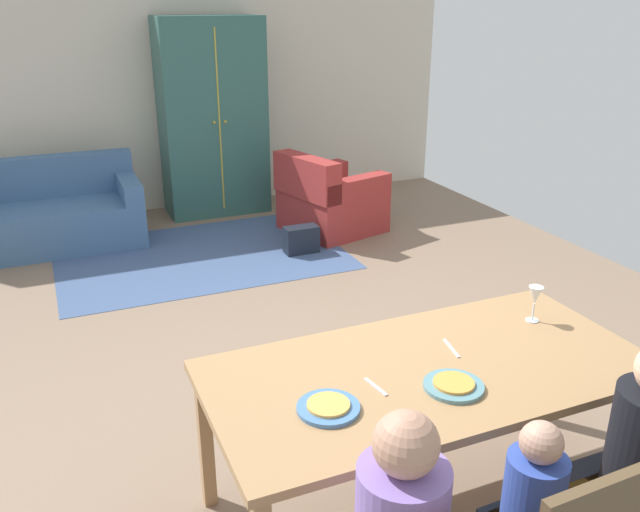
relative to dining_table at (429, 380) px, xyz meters
name	(u,v)px	position (x,y,z in m)	size (l,w,h in m)	color
ground_plane	(277,329)	(-0.02, 1.99, -0.70)	(6.59, 6.65, 0.02)	#806854
back_wall	(171,87)	(-0.02, 5.37, 0.66)	(6.59, 0.10, 2.70)	beige
dining_table	(429,380)	(0.00, 0.00, 0.00)	(1.96, 0.96, 0.76)	#A37A4E
plate_near_man	(328,408)	(-0.54, -0.12, 0.08)	(0.25, 0.25, 0.02)	teal
pizza_near_man	(328,405)	(-0.54, -0.12, 0.09)	(0.17, 0.17, 0.01)	#E5A84B
plate_near_child	(454,386)	(0.00, -0.18, 0.08)	(0.25, 0.25, 0.02)	slate
pizza_near_child	(454,383)	(0.00, -0.18, 0.09)	(0.17, 0.17, 0.01)	gold
wine_glass	(535,297)	(0.70, 0.18, 0.20)	(0.07, 0.07, 0.19)	silver
fork	(376,387)	(-0.29, -0.05, 0.07)	(0.02, 0.15, 0.01)	silver
knife	(451,348)	(0.18, 0.10, 0.07)	(0.01, 0.17, 0.01)	silver
person_woman	(634,474)	(0.54, -0.66, -0.18)	(0.30, 0.40, 1.11)	#313C57
area_rug	(201,255)	(-0.19, 3.65, -0.69)	(2.60, 1.80, 0.01)	#3F557E
couch	(38,217)	(-1.55, 4.51, -0.39)	(1.90, 0.86, 0.82)	#3F628C
armchair	(329,201)	(1.21, 3.84, -0.37)	(1.06, 1.05, 0.82)	#9D2E2C
armoire	(213,118)	(0.33, 4.98, 0.36)	(1.10, 0.59, 2.10)	#2F5C55
handbag	(301,240)	(0.71, 3.35, -0.56)	(0.32, 0.16, 0.26)	black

